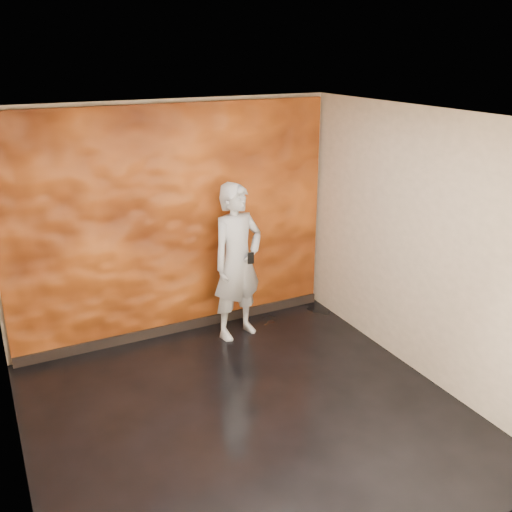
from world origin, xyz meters
TOP-DOWN VIEW (x-y plane):
  - room at (0.00, 0.00)m, footprint 4.02×4.02m
  - feature_wall at (0.00, 1.96)m, footprint 3.90×0.06m
  - baseboard at (0.00, 1.92)m, footprint 3.90×0.04m
  - man at (0.61, 1.54)m, footprint 0.78×0.60m
  - phone at (0.67, 1.30)m, footprint 0.08×0.03m

SIDE VIEW (x-z plane):
  - baseboard at x=0.00m, z-range 0.00..0.12m
  - man at x=0.61m, z-range 0.00..1.89m
  - phone at x=0.67m, z-range 1.00..1.13m
  - feature_wall at x=0.00m, z-range 0.00..2.75m
  - room at x=0.00m, z-range -0.01..2.81m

